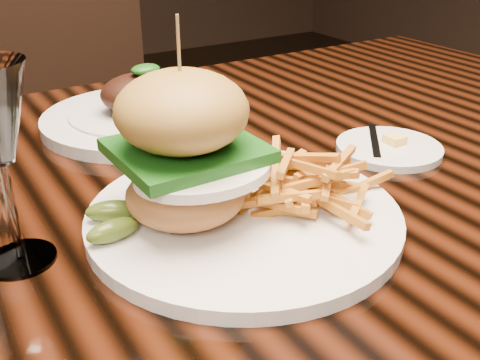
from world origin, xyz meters
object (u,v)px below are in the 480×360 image
dining_table (204,230)px  chair_far (80,115)px  burger_plate (232,178)px  far_dish (140,113)px

dining_table → chair_far: 0.91m
burger_plate → far_dish: bearing=95.0°
dining_table → chair_far: bearing=83.4°
chair_far → dining_table: bearing=-96.0°
far_dish → dining_table: bearing=-91.6°
dining_table → burger_plate: burger_plate is taller
far_dish → chair_far: bearing=82.0°
far_dish → chair_far: chair_far is taller
burger_plate → dining_table: bearing=87.3°
dining_table → chair_far: (0.10, 0.89, -0.13)m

